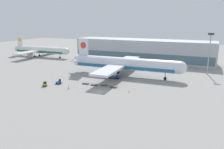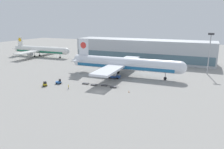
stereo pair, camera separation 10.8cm
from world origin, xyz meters
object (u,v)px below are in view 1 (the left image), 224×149
Objects in this scene: baggage_dolly_lead at (86,83)px; baggage_dolly_second at (94,84)px; airplane_distant at (40,50)px; baggage_tug_foreground at (59,82)px; light_mast at (209,50)px; baggage_dolly_third at (105,85)px; ground_crew_near at (68,87)px; airplane_main at (122,64)px; baggage_dolly_trail at (114,87)px; baggage_tug_mid at (45,84)px; scissor_lift_loader at (114,74)px; traffic_cone_near at (129,91)px.

baggage_dolly_lead is 4.27m from baggage_dolly_second.
airplane_distant is 77.85m from baggage_tug_foreground.
baggage_dolly_lead is at bearing -13.97° from baggage_tug_foreground.
light_mast is 73.63m from baggage_tug_foreground.
baggage_dolly_third is (19.10, 5.10, -0.49)m from baggage_tug_foreground.
airplane_distant is 17.67× the size of baggage_tug_foreground.
light_mast reaches higher than ground_crew_near.
baggage_dolly_lead is (-9.09, -19.77, -5.45)m from airplane_main.
airplane_distant reaches higher than baggage_dolly_trail.
light_mast is 5.40× the size of baggage_dolly_trail.
baggage_tug_mid is at bearing -167.06° from baggage_dolly_trail.
baggage_tug_mid is at bearing -134.45° from scissor_lift_loader.
airplane_main reaches higher than baggage_dolly_lead.
scissor_lift_loader reaches higher than baggage_tug_foreground.
traffic_cone_near is at bearing -16.55° from baggage_dolly_second.
airplane_distant is (-76.61, 28.82, -0.86)m from airplane_main.
baggage_dolly_third is (8.55, 0.79, 0.00)m from baggage_dolly_lead.
airplane_distant is 13.16× the size of baggage_dolly_lead.
baggage_dolly_second is (17.99, 9.13, -0.49)m from baggage_tug_mid.
ground_crew_near is (-6.71, -8.76, 0.68)m from baggage_dolly_second.
scissor_lift_loader is 25.57m from baggage_tug_foreground.
airplane_distant reaches higher than traffic_cone_near.
baggage_tug_mid is at bearing -162.24° from baggage_dolly_third.
light_mast is at bearing 43.21° from baggage_dolly_trail.
baggage_dolly_lead is 5.38× the size of traffic_cone_near.
airplane_main is at bearing 94.35° from baggage_dolly_trail.
baggage_dolly_third is 14.70m from ground_crew_near.
baggage_dolly_third is at bearing 162.34° from traffic_cone_near.
baggage_dolly_second is at bearing -9.18° from baggage_dolly_lead.
airplane_distant is at bearing 176.43° from baggage_tug_mid.
baggage_dolly_trail is (23.45, 4.46, -0.49)m from baggage_tug_foreground.
scissor_lift_loader is at bearing 70.89° from baggage_dolly_second.
baggage_tug_mid is at bearing -152.48° from baggage_dolly_lead.
airplane_distant reaches higher than baggage_dolly_lead.
baggage_tug_mid is at bearing -169.63° from traffic_cone_near.
scissor_lift_loader is 14.89m from baggage_dolly_trail.
airplane_distant is 86.91m from baggage_dolly_second.
airplane_distant reaches higher than baggage_tug_foreground.
ground_crew_near reaches higher than traffic_cone_near.
baggage_dolly_second is (-42.61, -40.61, -11.57)m from light_mast.
airplane_main is at bearing 14.60° from baggage_tug_foreground.
baggage_dolly_trail is at bearing -14.98° from baggage_dolly_third.
scissor_lift_loader is 1.93× the size of baggage_tug_mid.
traffic_cone_near is at bearing 53.90° from baggage_tug_mid.
airplane_main reaches higher than ground_crew_near.
baggage_dolly_third is at bearing 165.02° from baggage_dolly_trail.
airplane_main reaches higher than baggage_dolly_second.
traffic_cone_near is at bearing -54.25° from scissor_lift_loader.
light_mast is 79.18m from baggage_tug_mid.
light_mast is 0.41× the size of airplane_distant.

